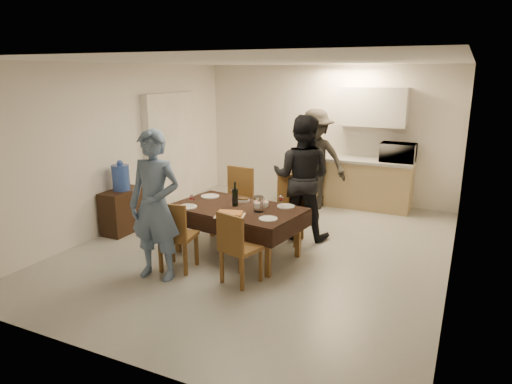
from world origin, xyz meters
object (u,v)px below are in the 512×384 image
console (123,211)px  wine_bottle (235,194)px  microwave (398,152)px  person_near (155,206)px  water_jug (121,178)px  dining_table (237,209)px  person_far (302,177)px  water_pitcher (258,204)px  person_kitchen (315,159)px  savoury_tart (230,214)px

console → wine_bottle: (2.01, -0.02, 0.51)m
microwave → person_near: 4.67m
water_jug → wine_bottle: size_ratio=1.19×
dining_table → wine_bottle: size_ratio=5.58×
person_far → water_pitcher: bearing=74.3°
microwave → person_kitchen: person_kitchen is taller
dining_table → person_kitchen: (0.24, 2.62, 0.26)m
dining_table → person_kitchen: size_ratio=1.03×
water_jug → microwave: size_ratio=0.67×
water_pitcher → person_near: person_near is taller
savoury_tart → microwave: size_ratio=0.62×
dining_table → microwave: 3.51m
wine_bottle → person_near: (-0.50, -1.10, 0.06)m
water_jug → water_pitcher: bearing=-2.8°
savoury_tart → microwave: microwave is taller
person_near → person_kitchen: 3.76m
water_pitcher → person_kitchen: size_ratio=0.11×
console → water_jug: (0.00, 0.00, 0.54)m
person_near → person_kitchen: (0.79, 3.67, -0.00)m
water_jug → microwave: bearing=39.1°
microwave → person_near: bearing=62.1°
water_pitcher → savoury_tart: size_ratio=0.55×
console → savoury_tart: size_ratio=1.97×
dining_table → microwave: (1.64, 3.07, 0.42)m
wine_bottle → person_far: size_ratio=0.18×
microwave → person_far: size_ratio=0.32×
console → savoury_tart: 2.24m
dining_table → water_pitcher: water_pitcher is taller
microwave → person_kitchen: (-1.40, -0.45, -0.16)m
water_jug → person_kitchen: person_kitchen is taller
person_near → person_far: size_ratio=0.98×
water_jug → water_pitcher: 2.42m
microwave → person_kitchen: 1.48m
dining_table → person_near: (-0.55, -1.05, 0.26)m
savoury_tart → person_far: (0.45, 1.43, 0.23)m
water_pitcher → person_kitchen: bearing=92.4°
savoury_tart → person_kitchen: 3.01m
wine_bottle → savoury_tart: wine_bottle is taller
console → savoury_tart: savoury_tart is taller
savoury_tart → microwave: 3.80m
wine_bottle → microwave: (1.69, 3.02, 0.22)m
dining_table → console: 2.09m
water_jug → person_kitchen: (2.30, 2.56, 0.03)m
person_near → water_jug: bearing=137.5°
wine_bottle → microwave: bearing=60.8°
console → water_pitcher: water_pitcher is taller
person_near → wine_bottle: bearing=59.6°
water_pitcher → person_near: 1.35m
console → water_jug: 0.54m
person_kitchen → wine_bottle: bearing=-96.4°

